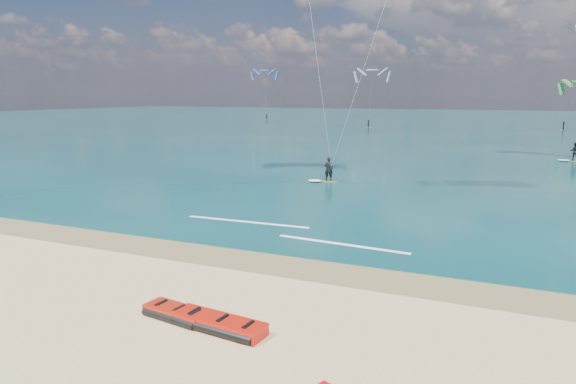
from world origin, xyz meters
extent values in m
plane|color=tan|center=(0.00, 40.00, 0.00)|extent=(320.00, 320.00, 0.00)
cube|color=brown|center=(0.00, 3.00, 0.00)|extent=(320.00, 2.40, 0.01)
cube|color=#0A363B|center=(0.00, 104.00, 0.02)|extent=(320.00, 200.00, 0.04)
cube|color=yellow|center=(-0.72, 20.79, 0.07)|extent=(1.34, 0.49, 0.06)
imported|color=black|center=(-0.72, 20.79, 0.96)|extent=(0.76, 0.67, 1.74)
cylinder|color=black|center=(-0.43, 20.50, 1.21)|extent=(0.53, 0.07, 0.04)
cube|color=gold|center=(16.61, 40.88, 0.07)|extent=(1.40, 0.81, 0.06)
imported|color=black|center=(16.61, 40.88, 0.94)|extent=(0.95, 0.81, 1.70)
cube|color=white|center=(-0.56, 8.10, 0.04)|extent=(6.45, 0.47, 0.01)
cube|color=white|center=(4.86, 6.30, 0.04)|extent=(5.82, 0.66, 0.01)
camera|label=1|loc=(11.00, -13.51, 6.21)|focal=32.00mm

